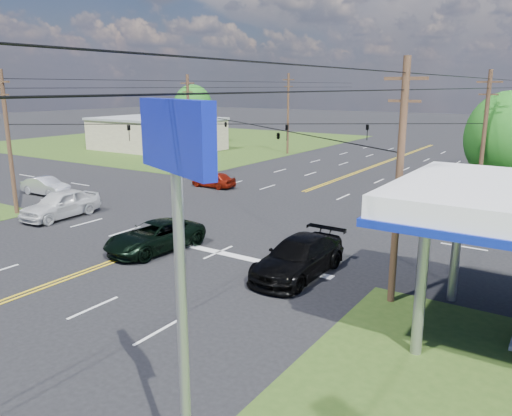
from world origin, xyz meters
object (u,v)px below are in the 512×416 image
Objects in this scene: suv_black at (299,257)px; pole_left_far at (288,113)px; pole_sw at (9,141)px; pickup_dkgreen at (155,236)px; pickup_white at (61,204)px; pole_ne at (484,140)px; tree_right_a at (506,138)px; sedan_silver at (46,186)px; retail_nw at (157,135)px; tree_far_l at (193,108)px; pole_nw at (189,124)px; polesign_se at (178,200)px; pole_se at (399,181)px.

pole_left_far is at bearing 121.30° from suv_black.
pole_sw reaches higher than suv_black.
pickup_dkgreen is at bearing -2.28° from pole_sw.
pole_ne is at bearing 34.28° from pickup_white.
sedan_silver is at bearing -152.01° from tree_right_a.
retail_nw is 45.02m from pole_ne.
retail_nw is at bearing 121.55° from pickup_white.
suv_black is 1.10× the size of pickup_white.
suv_black reaches higher than sedan_silver.
pole_left_far reaches higher than tree_right_a.
tree_far_l is (-45.00, 23.00, 0.28)m from pole_ne.
pole_ne is 2.18× the size of sedan_silver.
pickup_white is (3.50, -17.00, -4.00)m from pole_nw.
pole_sw is at bearing -166.85° from pickup_white.
pickup_dkgreen is at bearing -11.54° from pickup_white.
sedan_silver is at bearing -67.00° from tree_far_l.
pole_nw reaches higher than sedan_silver.
suv_black is (-5.50, -20.50, -4.01)m from tree_right_a.
pole_sw is 1.00× the size of pole_nw.
pole_left_far is 36.42m from pickup_white.
pickup_dkgreen is (30.50, -31.54, -1.23)m from retail_nw.
sedan_silver is (-17.11, 5.27, -0.05)m from pickup_dkgreen.
sedan_silver is at bearing -96.38° from pole_left_far.
pole_left_far reaches higher than pole_ne.
pole_sw reaches higher than retail_nw.
pole_nw reaches higher than tree_right_a.
pole_sw and pole_nw have the same top height.
tree_far_l is 1.47× the size of suv_black.
tree_far_l is 1.62× the size of pickup_white.
pickup_white is at bearing -139.60° from tree_right_a.
sedan_silver is (-3.61, -32.27, -4.45)m from pole_left_far.
tree_far_l is 1.06× the size of polesign_se.
pickup_white is at bearing 149.38° from polesign_se.
suv_black is at bearing -103.83° from sedan_silver.
pole_ne reaches higher than tree_far_l.
pole_sw reaches higher than pickup_dkgreen.
pole_ne is at bearing -108.43° from tree_right_a.
tree_far_l is 46.09m from pickup_white.
polesign_se is at bearing -124.20° from sedan_silver.
pole_ne is 22.74m from pickup_dkgreen.
retail_nw reaches higher than suv_black.
retail_nw is 1.95× the size of polesign_se.
pole_se reaches higher than sedan_silver.
tree_right_a is at bearing 37.61° from pickup_white.
retail_nw is 43.89m from pickup_dkgreen.
pole_se is 13.18m from pickup_dkgreen.
retail_nw is 1.83× the size of tree_far_l.
sedan_silver is 34.66m from polesign_se.
suv_black is at bearing -39.14° from pole_nw.
polesign_se is at bearing -69.86° from suv_black.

